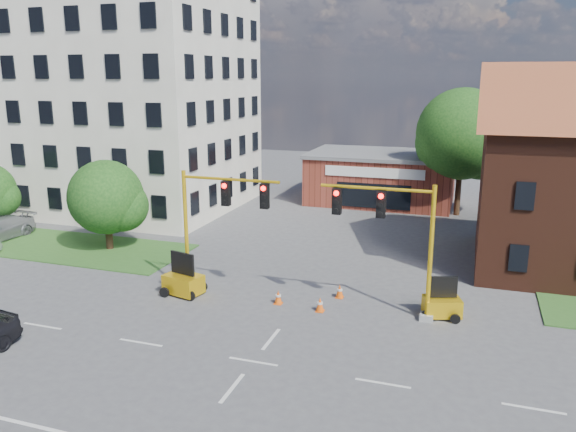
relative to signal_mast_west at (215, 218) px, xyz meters
The scene contains 16 objects.
ground 8.38m from the signal_mast_west, 54.01° to the right, with size 120.00×120.00×0.00m, color #48484B.
grass_verge_nw 16.61m from the signal_mast_west, 165.65° to the left, with size 22.00×6.00×0.08m, color #2C5620.
lane_markings 10.73m from the signal_mast_west, 64.17° to the right, with size 60.00×36.00×0.01m, color silver, non-canonical shape.
office_block 23.21m from the signal_mast_west, 134.52° to the left, with size 18.40×15.40×20.60m.
brick_shop 24.44m from the signal_mast_west, 79.71° to the left, with size 12.40×8.40×4.30m.
tree_large 23.98m from the signal_mast_west, 61.99° to the left, with size 7.38×7.02×9.89m.
tree_nw_front 10.49m from the signal_mast_west, 154.05° to the left, with size 4.87×4.64×5.71m.
signal_mast_west is the anchor object (origin of this frame).
signal_mast_east 8.71m from the signal_mast_west, ahead, with size 5.30×0.60×6.20m.
trailer_west 3.67m from the signal_mast_west, 155.08° to the right, with size 2.09×1.63×2.10m.
trailer_east 11.48m from the signal_mast_west, ahead, with size 1.88×1.53×1.85m.
cone_a 4.22m from the signal_mast_west, behind, with size 0.40×0.40×0.70m.
cone_b 6.62m from the signal_mast_west, ahead, with size 0.40×0.40×0.70m.
cone_c 4.94m from the signal_mast_west, ahead, with size 0.40×0.40×0.70m.
cone_d 7.13m from the signal_mast_west, 12.46° to the left, with size 0.40×0.40×0.70m.
pickup_white 19.88m from the signal_mast_west, 29.04° to the left, with size 2.21×4.79×1.33m, color white.
Camera 1 is at (7.48, -18.19, 10.71)m, focal length 35.00 mm.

